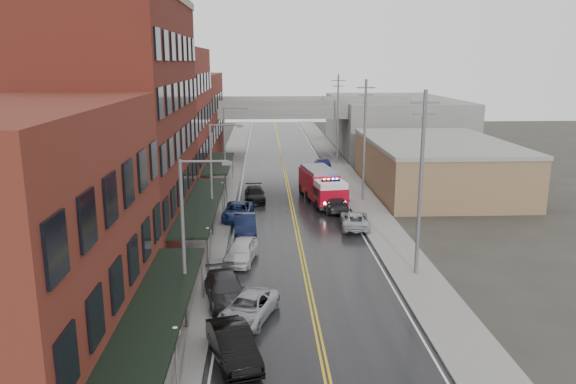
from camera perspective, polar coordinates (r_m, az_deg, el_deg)
name	(u,v)px	position (r m, az deg, el deg)	size (l,w,h in m)	color
road	(294,215)	(51.12, 0.58, -2.35)	(11.00, 160.00, 0.02)	black
sidewalk_left	(213,215)	(51.23, -7.61, -2.36)	(3.00, 160.00, 0.15)	slate
sidewalk_right	(373,213)	(52.01, 8.64, -2.16)	(3.00, 160.00, 0.15)	slate
curb_left	(232,215)	(51.11, -5.76, -2.35)	(0.30, 160.00, 0.15)	gray
curb_right	(355,214)	(51.71, 6.85, -2.19)	(0.30, 160.00, 0.15)	gray
brick_building_a	(16,246)	(26.61, -25.95, -4.99)	(9.00, 18.00, 12.00)	maroon
brick_building_b	(120,126)	(43.74, -16.65, 6.47)	(9.00, 20.00, 18.00)	#4F1A15
brick_building_c	(162,121)	(60.93, -12.65, 7.02)	(9.00, 15.00, 15.00)	maroon
brick_building_far	(185,119)	(78.28, -10.41, 7.31)	(9.00, 20.00, 12.00)	maroon
tan_building	(436,167)	(63.08, 14.76, 2.51)	(14.00, 22.00, 5.00)	olive
right_far_block	(392,123)	(92.07, 10.53, 6.90)	(18.00, 30.00, 8.00)	slate
awning_0	(157,309)	(25.97, -13.17, -11.52)	(2.60, 16.00, 3.09)	black
awning_1	(202,203)	(43.78, -8.74, -1.13)	(2.60, 18.00, 3.09)	black
awning_2	(219,163)	(60.82, -7.03, 2.93)	(2.60, 13.00, 3.09)	black
globe_lamp_0	(176,345)	(24.32, -11.33, -14.99)	(0.44, 0.44, 3.12)	#59595B
globe_lamp_1	(208,239)	(37.15, -8.15, -4.79)	(0.44, 0.44, 3.12)	#59595B
globe_lamp_2	(223,191)	(50.61, -6.67, 0.09)	(0.44, 0.44, 3.12)	#59595B
street_lamp_0	(188,234)	(28.73, -10.12, -4.25)	(2.64, 0.22, 9.00)	#59595B
street_lamp_1	(214,173)	(44.18, -7.49, 1.96)	(2.64, 0.22, 9.00)	#59595B
street_lamp_2	(227,143)	(59.91, -6.23, 4.93)	(2.64, 0.22, 9.00)	#59595B
utility_pole_0	(421,181)	(36.35, 13.34, 1.10)	(1.80, 0.24, 12.00)	#59595B
utility_pole_1	(364,138)	(55.58, 7.78, 5.41)	(1.80, 0.24, 12.00)	#59595B
utility_pole_2	(338,118)	(75.21, 5.07, 7.48)	(1.80, 0.24, 12.00)	#59595B
overpass	(282,116)	(81.59, -0.65, 7.74)	(40.00, 10.00, 7.50)	slate
fire_truck	(322,185)	(55.37, 3.50, 0.68)	(4.63, 9.15, 3.22)	#AA071B
parked_car_left_1	(233,345)	(27.17, -5.59, -15.20)	(1.69, 4.85, 1.60)	black
parked_car_left_2	(249,308)	(31.03, -4.02, -11.64)	(2.25, 4.89, 1.36)	#A1A3A9
parked_car_left_3	(225,290)	(33.19, -6.38, -9.84)	(2.12, 5.21, 1.51)	#2B2B2E
parked_car_left_4	(241,251)	(39.43, -4.77, -5.97)	(1.87, 4.64, 1.58)	silver
parked_car_left_5	(245,225)	(45.33, -4.40, -3.38)	(1.72, 4.92, 1.62)	black
parked_car_left_6	(238,211)	(49.75, -5.10, -1.97)	(2.46, 5.33, 1.48)	navy
parked_car_left_7	(255,194)	(56.10, -3.39, -0.23)	(1.99, 4.90, 1.42)	black
parked_car_right_0	(355,220)	(47.47, 6.79, -2.82)	(2.28, 4.95, 1.38)	#A0A4A8
parked_car_right_1	(331,202)	(52.91, 4.39, -0.97)	(2.23, 5.49, 1.59)	#272629
parked_car_right_2	(323,175)	(65.81, 3.58, 1.75)	(1.64, 4.09, 1.39)	white
parked_car_right_3	(322,164)	(72.97, 3.52, 2.86)	(1.42, 4.08, 1.34)	#0F0E34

